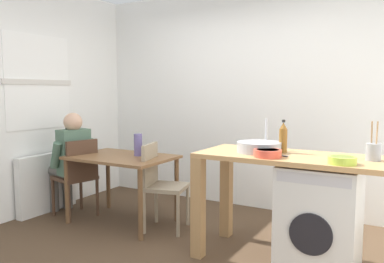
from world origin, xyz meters
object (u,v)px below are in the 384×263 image
object	(u,v)px
washing_machine	(320,217)
bottle_tall_green	(283,138)
dining_table	(122,165)
utensil_crock	(373,151)
seated_person	(70,158)
chair_opposite	(160,181)
vase	(138,145)
chair_person_seat	(78,174)
colander	(342,160)
mixing_bowl	(268,153)

from	to	relation	value
washing_machine	bottle_tall_green	xyz separation A→B (m)	(-0.34, 0.10, 0.62)
dining_table	utensil_crock	distance (m)	2.52
seated_person	bottle_tall_green	world-z (taller)	bottle_tall_green
dining_table	utensil_crock	size ratio (longest dim) A/B	3.67
chair_opposite	vase	distance (m)	0.49
vase	utensil_crock	bearing A→B (deg)	-3.60
seated_person	bottle_tall_green	bearing A→B (deg)	-74.32
chair_opposite	bottle_tall_green	bearing A→B (deg)	73.58
washing_machine	utensil_crock	bearing A→B (deg)	8.10
seated_person	vase	world-z (taller)	seated_person
chair_person_seat	colander	bearing A→B (deg)	-80.03
mixing_bowl	vase	world-z (taller)	vase
chair_person_seat	mixing_bowl	bearing A→B (deg)	-80.51
chair_opposite	utensil_crock	world-z (taller)	utensil_crock
dining_table	washing_machine	size ratio (longest dim) A/B	1.28
dining_table	washing_machine	distance (m)	2.14
chair_opposite	vase	world-z (taller)	vase
vase	chair_person_seat	bearing A→B (deg)	-162.65
chair_person_seat	vase	world-z (taller)	vase
utensil_crock	chair_opposite	bearing A→B (deg)	177.77
chair_person_seat	vase	xyz separation A→B (m)	(0.70, 0.22, 0.35)
seated_person	washing_machine	distance (m)	2.85
mixing_bowl	vase	distance (m)	1.65
chair_person_seat	seated_person	distance (m)	0.23
dining_table	vase	bearing A→B (deg)	33.69
dining_table	utensil_crock	world-z (taller)	utensil_crock
chair_opposite	seated_person	distance (m)	1.20
washing_machine	mixing_bowl	xyz separation A→B (m)	(-0.38, -0.20, 0.52)
chair_opposite	seated_person	xyz separation A→B (m)	(-1.18, -0.11, 0.16)
seated_person	colander	bearing A→B (deg)	-80.56
mixing_bowl	washing_machine	bearing A→B (deg)	27.55
utensil_crock	vase	world-z (taller)	utensil_crock
chair_person_seat	mixing_bowl	size ratio (longest dim) A/B	4.05
washing_machine	bottle_tall_green	size ratio (longest dim) A/B	3.05
mixing_bowl	utensil_crock	size ratio (longest dim) A/B	0.74
chair_person_seat	chair_opposite	size ratio (longest dim) A/B	1.00
chair_person_seat	washing_machine	distance (m)	2.68
chair_person_seat	washing_machine	world-z (taller)	chair_person_seat
chair_person_seat	washing_machine	size ratio (longest dim) A/B	1.05
chair_person_seat	chair_opposite	distance (m)	1.04
bottle_tall_green	utensil_crock	distance (m)	0.71
dining_table	vase	size ratio (longest dim) A/B	4.54
dining_table	washing_machine	bearing A→B (deg)	-2.69
dining_table	chair_person_seat	world-z (taller)	chair_person_seat
chair_person_seat	utensil_crock	size ratio (longest dim) A/B	3.00
seated_person	mixing_bowl	world-z (taller)	seated_person
chair_opposite	vase	size ratio (longest dim) A/B	3.71
colander	vase	size ratio (longest dim) A/B	0.82
chair_person_seat	bottle_tall_green	bearing A→B (deg)	-73.25
washing_machine	vase	bearing A→B (deg)	174.23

